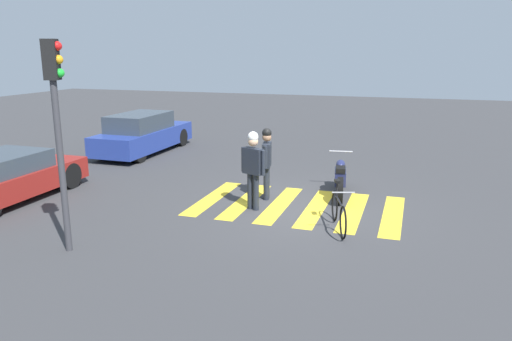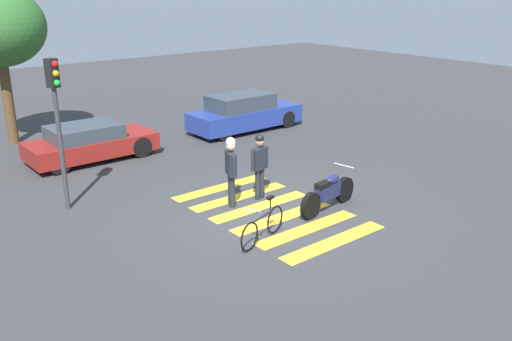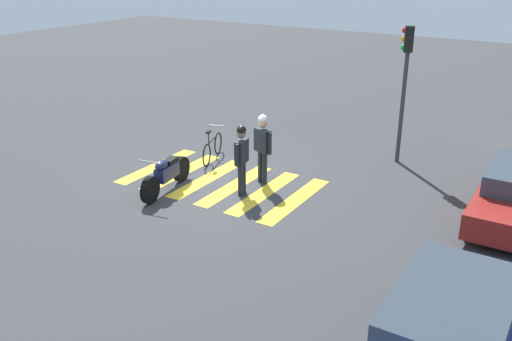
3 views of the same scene
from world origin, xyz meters
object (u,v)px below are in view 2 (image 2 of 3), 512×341
object	(u,v)px
officer_by_motorcycle	(260,161)
car_blue_hatchback	(244,113)
car_maroon_wagon	(90,142)
traffic_light_pole	(57,110)
leaning_bicycle	(263,226)
police_motorcycle	(328,193)
officer_on_foot	(231,166)

from	to	relation	value
officer_by_motorcycle	car_blue_hatchback	world-z (taller)	officer_by_motorcycle
car_maroon_wagon	traffic_light_pole	xyz separation A→B (m)	(-2.19, -3.65, 2.04)
leaning_bicycle	car_blue_hatchback	world-z (taller)	car_blue_hatchback
police_motorcycle	leaning_bicycle	world-z (taller)	police_motorcycle
car_maroon_wagon	police_motorcycle	bearing A→B (deg)	-69.08
police_motorcycle	officer_by_motorcycle	size ratio (longest dim) A/B	1.20
car_maroon_wagon	car_blue_hatchback	size ratio (longest dim) A/B	0.89
officer_by_motorcycle	traffic_light_pole	world-z (taller)	traffic_light_pole
officer_on_foot	officer_by_motorcycle	distance (m)	0.92
leaning_bicycle	officer_by_motorcycle	bearing A→B (deg)	52.23
officer_on_foot	officer_by_motorcycle	world-z (taller)	officer_on_foot
officer_on_foot	leaning_bicycle	bearing A→B (deg)	-108.07
officer_by_motorcycle	traffic_light_pole	xyz separation A→B (m)	(-4.37, 2.59, 1.58)
police_motorcycle	car_maroon_wagon	world-z (taller)	car_maroon_wagon
car_blue_hatchback	car_maroon_wagon	bearing A→B (deg)	178.34
officer_by_motorcycle	car_maroon_wagon	bearing A→B (deg)	109.28
car_maroon_wagon	leaning_bicycle	bearing A→B (deg)	-86.15
officer_by_motorcycle	traffic_light_pole	distance (m)	5.32
officer_on_foot	car_blue_hatchback	world-z (taller)	officer_on_foot
officer_by_motorcycle	car_maroon_wagon	xyz separation A→B (m)	(-2.18, 6.24, -0.47)
car_blue_hatchback	traffic_light_pole	distance (m)	9.42
car_maroon_wagon	officer_on_foot	bearing A→B (deg)	-78.47
police_motorcycle	officer_on_foot	bearing A→B (deg)	134.86
leaning_bicycle	officer_on_foot	world-z (taller)	officer_on_foot
traffic_light_pole	car_maroon_wagon	bearing A→B (deg)	59.00
police_motorcycle	leaning_bicycle	distance (m)	2.52
police_motorcycle	officer_on_foot	distance (m)	2.61
car_maroon_wagon	traffic_light_pole	world-z (taller)	traffic_light_pole
leaning_bicycle	officer_on_foot	bearing A→B (deg)	71.93
leaning_bicycle	car_maroon_wagon	xyz separation A→B (m)	(-0.56, 8.33, 0.22)
police_motorcycle	traffic_light_pole	xyz separation A→B (m)	(-5.24, 4.33, 2.17)
leaning_bicycle	car_maroon_wagon	distance (m)	8.35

